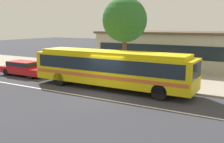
% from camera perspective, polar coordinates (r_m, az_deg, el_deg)
% --- Properties ---
extents(ground_plane, '(120.00, 120.00, 0.00)m').
position_cam_1_polar(ground_plane, '(17.11, -2.36, -5.09)').
color(ground_plane, '#33333B').
extents(sidewalk_slab, '(60.00, 8.00, 0.12)m').
position_cam_1_polar(sidewalk_slab, '(23.25, 7.31, -0.97)').
color(sidewalk_slab, '#A49888').
rests_on(sidewalk_slab, ground_plane).
extents(lane_stripe_center, '(56.00, 0.16, 0.01)m').
position_cam_1_polar(lane_stripe_center, '(16.47, -3.89, -5.69)').
color(lane_stripe_center, silver).
rests_on(lane_stripe_center, ground_plane).
extents(transit_bus, '(11.86, 2.57, 2.67)m').
position_cam_1_polar(transit_bus, '(18.45, -0.26, 0.98)').
color(transit_bus, gold).
rests_on(transit_bus, ground_plane).
extents(sedan_behind_bus, '(4.64, 1.81, 1.29)m').
position_cam_1_polar(sedan_behind_bus, '(24.72, -18.45, 0.81)').
color(sedan_behind_bus, red).
rests_on(sedan_behind_bus, ground_plane).
extents(pedestrian_waiting_near_sign, '(0.46, 0.46, 1.69)m').
position_cam_1_polar(pedestrian_waiting_near_sign, '(23.19, -7.97, 1.62)').
color(pedestrian_waiting_near_sign, '#726753').
rests_on(pedestrian_waiting_near_sign, sidewalk_slab).
extents(pedestrian_walking_along_curb, '(0.46, 0.46, 1.72)m').
position_cam_1_polar(pedestrian_walking_along_curb, '(23.91, -5.42, 1.98)').
color(pedestrian_walking_along_curb, navy).
rests_on(pedestrian_walking_along_curb, sidewalk_slab).
extents(pedestrian_standing_by_tree, '(0.37, 0.37, 1.66)m').
position_cam_1_polar(pedestrian_standing_by_tree, '(20.06, 12.49, 0.09)').
color(pedestrian_standing_by_tree, '#282648').
rests_on(pedestrian_standing_by_tree, sidewalk_slab).
extents(bus_stop_sign, '(0.08, 0.44, 2.32)m').
position_cam_1_polar(bus_stop_sign, '(18.91, 10.94, 1.20)').
color(bus_stop_sign, gray).
rests_on(bus_stop_sign, sidewalk_slab).
extents(street_tree_near_stop, '(3.73, 3.73, 6.63)m').
position_cam_1_polar(street_tree_near_stop, '(22.32, 2.77, 11.04)').
color(street_tree_near_stop, brown).
rests_on(street_tree_near_stop, sidewalk_slab).
extents(station_building, '(15.39, 7.76, 3.78)m').
position_cam_1_polar(station_building, '(29.62, 12.80, 4.81)').
color(station_building, '#A4A28D').
rests_on(station_building, ground_plane).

